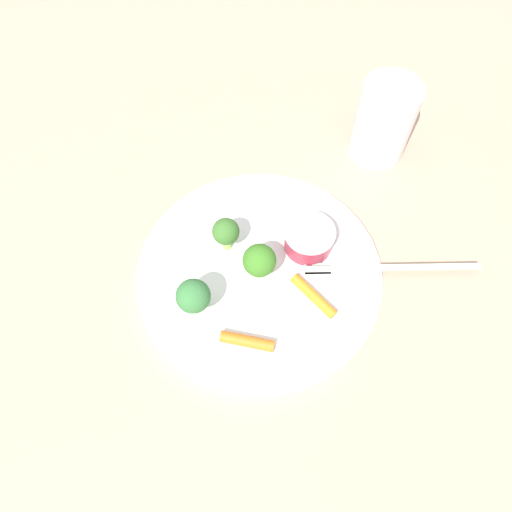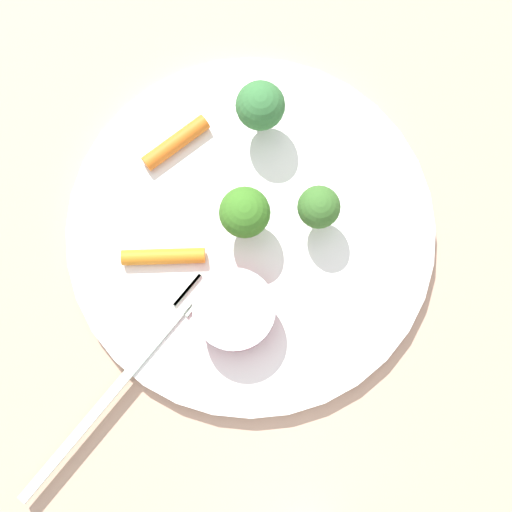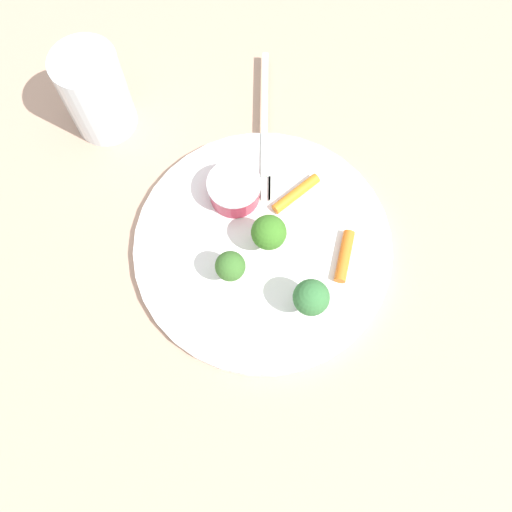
% 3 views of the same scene
% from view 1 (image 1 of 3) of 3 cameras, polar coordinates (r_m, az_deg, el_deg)
% --- Properties ---
extents(ground_plane, '(2.40, 2.40, 0.00)m').
position_cam_1_polar(ground_plane, '(0.52, 0.42, -2.35)').
color(ground_plane, tan).
extents(plate, '(0.26, 0.26, 0.01)m').
position_cam_1_polar(plate, '(0.51, 0.43, -2.04)').
color(plate, white).
rests_on(plate, ground_plane).
extents(sauce_cup, '(0.05, 0.05, 0.03)m').
position_cam_1_polar(sauce_cup, '(0.51, 6.37, 2.10)').
color(sauce_cup, '#9F243A').
rests_on(sauce_cup, plate).
extents(broccoli_floret_0, '(0.03, 0.03, 0.05)m').
position_cam_1_polar(broccoli_floret_0, '(0.48, 0.02, -0.56)').
color(broccoli_floret_0, '#80C369').
rests_on(broccoli_floret_0, plate).
extents(broccoli_floret_1, '(0.03, 0.03, 0.04)m').
position_cam_1_polar(broccoli_floret_1, '(0.50, -3.65, 2.86)').
color(broccoli_floret_1, '#92C257').
rests_on(broccoli_floret_1, plate).
extents(broccoli_floret_2, '(0.03, 0.03, 0.05)m').
position_cam_1_polar(broccoli_floret_2, '(0.46, -7.56, -4.86)').
color(broccoli_floret_2, '#8FAC72').
rests_on(broccoli_floret_2, plate).
extents(carrot_stick_0, '(0.05, 0.05, 0.01)m').
position_cam_1_polar(carrot_stick_0, '(0.49, 6.94, -4.80)').
color(carrot_stick_0, orange).
rests_on(carrot_stick_0, plate).
extents(carrot_stick_1, '(0.05, 0.02, 0.01)m').
position_cam_1_polar(carrot_stick_1, '(0.47, -1.09, -10.23)').
color(carrot_stick_1, orange).
rests_on(carrot_stick_1, plate).
extents(fork, '(0.19, 0.03, 0.00)m').
position_cam_1_polar(fork, '(0.52, 15.77, -1.35)').
color(fork, '#ADC4B0').
rests_on(fork, plate).
extents(drinking_glass, '(0.07, 0.07, 0.10)m').
position_cam_1_polar(drinking_glass, '(0.60, 15.18, 15.39)').
color(drinking_glass, silver).
rests_on(drinking_glass, ground_plane).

